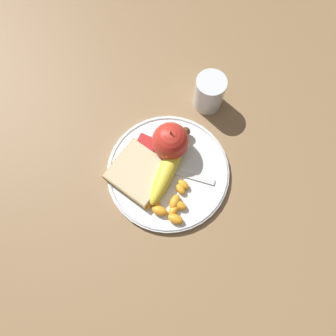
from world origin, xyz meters
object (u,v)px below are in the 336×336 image
Objects in this scene: juice_glass at (209,93)px; jam_packet at (147,145)px; apple at (170,141)px; banana at (171,165)px; plate at (168,172)px; bread_slice at (139,173)px; fork at (169,170)px.

jam_packet is at bearing 64.87° from juice_glass.
banana is at bearing 115.42° from apple.
plate is 0.06m from bread_slice.
bread_slice is 0.78× the size of fork.
jam_packet is (0.01, -0.06, -0.00)m from bread_slice.
bread_slice is 0.06m from fork.
banana is 1.42× the size of bread_slice.
plate is 6.15× the size of jam_packet.
jam_packet is at bearing -78.50° from bread_slice.
juice_glass reaches higher than banana.
jam_packet is (0.08, 0.16, -0.02)m from juice_glass.
bread_slice is at bearing 37.60° from banana.
banana is at bearing -102.01° from plate.
jam_packet is at bearing -18.16° from banana.
plate is at bearing 154.07° from jam_packet.
bread_slice is at bearing 74.28° from juice_glass.
plate is at bearing -148.39° from bread_slice.
apple is at bearing -159.16° from jam_packet.
plate is 0.07m from apple.
plate is 1.98× the size of bread_slice.
bread_slice reaches higher than plate.
juice_glass is at bearing -100.98° from fork.
apple is at bearing -76.32° from fork.
fork is at bearing 111.56° from apple.
plate is 0.01m from fork.
plate is at bearing 47.42° from fork.
bread_slice is at bearing 66.87° from apple.
bread_slice is at bearing 101.50° from jam_packet.
banana is 0.07m from bread_slice.
bread_slice is at bearing 31.61° from plate.
fork is 0.07m from jam_packet.
fork is (-0.05, -0.03, -0.01)m from bread_slice.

